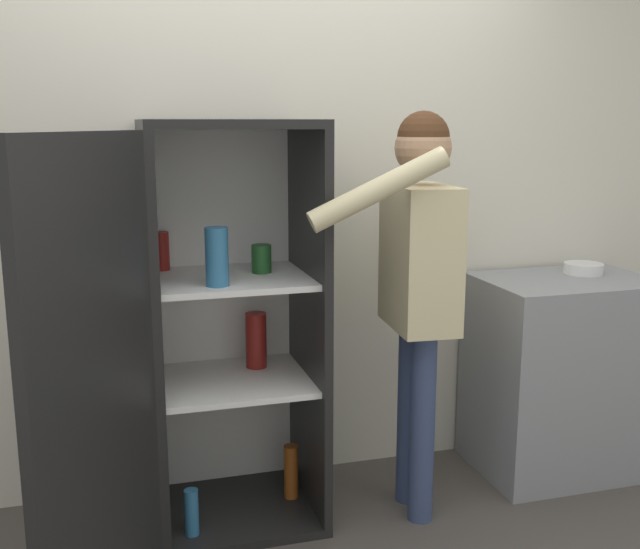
{
  "coord_description": "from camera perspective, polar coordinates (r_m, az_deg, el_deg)",
  "views": [
    {
      "loc": [
        -0.67,
        -2.28,
        1.64
      ],
      "look_at": [
        0.17,
        0.63,
        1.02
      ],
      "focal_mm": 42.0,
      "sensor_mm": 36.0,
      "label": 1
    }
  ],
  "objects": [
    {
      "name": "bowl",
      "position": [
        3.77,
        19.44,
        0.44
      ],
      "size": [
        0.18,
        0.18,
        0.05
      ],
      "color": "white",
      "rests_on": "counter"
    },
    {
      "name": "wall_back",
      "position": [
        3.35,
        -4.47,
        5.3
      ],
      "size": [
        7.0,
        0.06,
        2.55
      ],
      "color": "silver",
      "rests_on": "ground_plane"
    },
    {
      "name": "counter",
      "position": [
        3.75,
        17.91,
        -7.24
      ],
      "size": [
        0.79,
        0.57,
        0.93
      ],
      "color": "gray",
      "rests_on": "ground_plane"
    },
    {
      "name": "person",
      "position": [
        3.04,
        7.46,
        0.89
      ],
      "size": [
        0.66,
        0.54,
        1.68
      ],
      "color": "#384770",
      "rests_on": "ground_plane"
    },
    {
      "name": "refrigerator",
      "position": [
        2.96,
        -8.81,
        -4.6
      ],
      "size": [
        1.07,
        1.16,
        1.65
      ],
      "color": "black",
      "rests_on": "ground_plane"
    }
  ]
}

